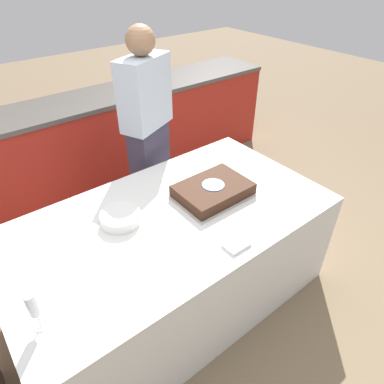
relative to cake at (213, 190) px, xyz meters
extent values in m
plane|color=#7A664C|center=(-0.34, 0.00, -0.77)|extent=(14.00, 14.00, 0.00)
cube|color=#A82319|center=(-0.34, 1.62, -0.33)|extent=(4.40, 0.55, 0.88)
cube|color=#4C4742|center=(-0.34, 1.62, 0.13)|extent=(4.40, 0.58, 0.04)
cube|color=silver|center=(-0.34, 0.00, -0.41)|extent=(1.95, 1.08, 0.73)
cube|color=#B7B2AD|center=(0.00, 0.00, -0.04)|extent=(0.49, 0.37, 0.00)
cube|color=#381E11|center=(0.00, 0.00, 0.00)|extent=(0.45, 0.33, 0.08)
cylinder|color=#2D5BB7|center=(0.00, 0.00, 0.04)|extent=(0.14, 0.14, 0.00)
cylinder|color=white|center=(-0.59, 0.13, -0.01)|extent=(0.23, 0.23, 0.06)
cylinder|color=white|center=(-1.18, -0.25, -0.04)|extent=(0.06, 0.06, 0.00)
cylinder|color=white|center=(-1.18, -0.25, 0.00)|extent=(0.01, 0.01, 0.08)
cylinder|color=white|center=(-1.18, -0.25, 0.10)|extent=(0.04, 0.04, 0.12)
cylinder|color=white|center=(-0.08, 0.31, -0.04)|extent=(0.19, 0.19, 0.00)
cube|color=white|center=(-0.20, -0.42, -0.03)|extent=(0.13, 0.10, 0.02)
cube|color=#383347|center=(0.00, 0.76, -0.30)|extent=(0.38, 0.29, 0.94)
cube|color=silver|center=(0.00, 0.76, 0.41)|extent=(0.45, 0.35, 0.50)
sphere|color=#936B4C|center=(0.00, 0.76, 0.76)|extent=(0.20, 0.20, 0.20)
camera|label=1|loc=(-1.19, -1.30, 1.26)|focal=32.00mm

